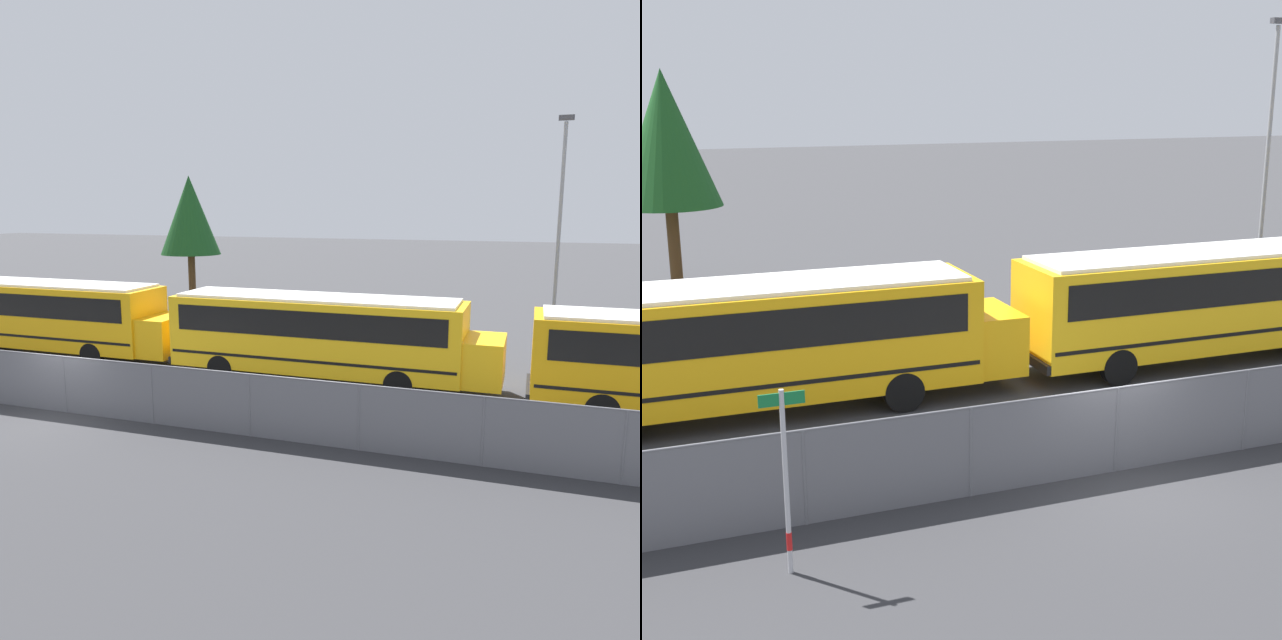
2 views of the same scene
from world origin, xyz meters
The scene contains 7 objects.
ground_plane centered at (0.00, 0.00, 0.00)m, with size 200.00×200.00×0.00m, color #38383A.
fence centered at (0.00, 0.00, 0.91)m, with size 61.52×0.07×1.78m.
school_bus_1 centered at (-5.85, 5.88, 1.83)m, with size 11.77×2.52×3.09m.
school_bus_2 centered at (6.29, 5.73, 1.83)m, with size 11.77×2.52×3.09m.
street_sign centered at (-6.70, -1.50, 1.61)m, with size 0.70×0.09×3.04m.
light_pole centered at (14.11, 13.27, 5.29)m, with size 0.60×0.24×9.80m.
tree_1 centered at (-6.98, 19.41, 5.59)m, with size 3.69×3.69×8.02m.
Camera 2 is at (-8.68, -14.16, 7.40)m, focal length 50.00 mm.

